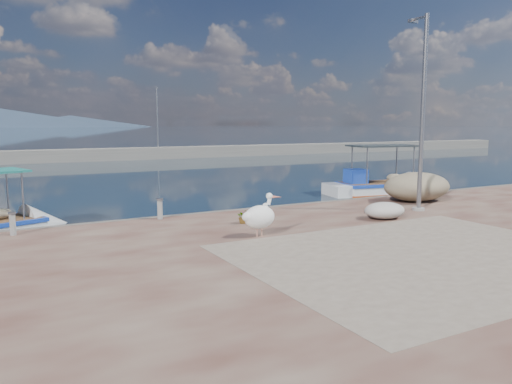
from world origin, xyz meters
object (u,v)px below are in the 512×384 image
object	(u,v)px
lamp_post	(422,120)
pelican	(260,216)
bollard_near	(160,208)
boat_right	(381,189)

from	to	relation	value
lamp_post	pelican	bearing A→B (deg)	-172.47
pelican	bollard_near	size ratio (longest dim) A/B	1.81
pelican	boat_right	bearing A→B (deg)	29.64
boat_right	pelican	bearing A→B (deg)	-135.84
bollard_near	pelican	bearing A→B (deg)	-66.38
lamp_post	bollard_near	bearing A→B (deg)	161.99
lamp_post	bollard_near	size ratio (longest dim) A/B	10.00
boat_right	bollard_near	size ratio (longest dim) A/B	9.30
pelican	lamp_post	size ratio (longest dim) A/B	0.18
lamp_post	boat_right	bearing A→B (deg)	56.96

